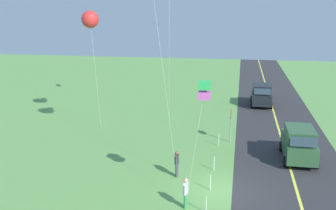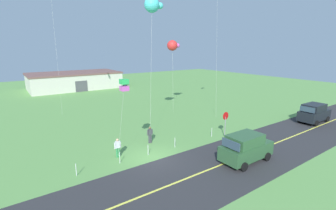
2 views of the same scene
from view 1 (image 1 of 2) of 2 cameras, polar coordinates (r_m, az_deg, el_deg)
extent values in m
cube|color=#60994C|center=(22.11, 8.07, -12.49)|extent=(120.00, 120.00, 0.10)
cube|color=#2D2D30|center=(22.33, 18.63, -12.70)|extent=(120.00, 7.00, 0.00)
cube|color=#E5E04C|center=(22.32, 18.63, -12.69)|extent=(120.00, 0.16, 0.00)
cube|color=#2D5633|center=(27.25, 18.61, -5.81)|extent=(4.40, 1.90, 1.10)
cube|color=#2D5633|center=(26.72, 18.83, -4.06)|extent=(2.73, 1.75, 0.80)
cube|color=#334756|center=(27.75, 18.53, -3.39)|extent=(0.10, 1.62, 0.64)
cube|color=#334756|center=(25.20, 19.31, -5.17)|extent=(0.10, 1.62, 0.60)
cylinder|color=black|center=(28.65, 16.27, -5.84)|extent=(0.68, 0.22, 0.68)
cylinder|color=black|center=(28.91, 20.03, -5.96)|extent=(0.68, 0.22, 0.68)
cylinder|color=black|center=(25.98, 16.83, -7.93)|extent=(0.68, 0.22, 0.68)
cylinder|color=black|center=(26.27, 20.98, -8.02)|extent=(0.68, 0.22, 0.68)
cube|color=black|center=(41.59, 13.53, 1.16)|extent=(4.40, 1.90, 1.10)
cube|color=black|center=(41.16, 13.61, 2.38)|extent=(2.73, 1.75, 0.80)
cube|color=#334756|center=(42.22, 13.55, 2.66)|extent=(0.10, 1.62, 0.64)
cube|color=#334756|center=(39.57, 13.72, 1.92)|extent=(0.10, 1.62, 0.60)
cylinder|color=black|center=(43.07, 12.15, 0.91)|extent=(0.68, 0.22, 0.68)
cylinder|color=black|center=(43.16, 14.67, 0.80)|extent=(0.68, 0.22, 0.68)
cylinder|color=black|center=(40.28, 12.22, 0.02)|extent=(0.68, 0.22, 0.68)
cylinder|color=black|center=(40.38, 14.91, -0.10)|extent=(0.68, 0.22, 0.68)
cylinder|color=gray|center=(29.47, 9.16, -3.46)|extent=(0.08, 0.08, 2.10)
cylinder|color=red|center=(29.16, 9.24, -1.34)|extent=(0.76, 0.04, 0.76)
cylinder|color=white|center=(29.16, 9.19, -1.34)|extent=(0.62, 0.01, 0.62)
cylinder|color=#3F3F47|center=(23.37, 1.27, -9.61)|extent=(0.16, 0.16, 0.82)
cylinder|color=#3F3F47|center=(23.53, 1.34, -9.44)|extent=(0.16, 0.16, 0.82)
cube|color=#3F3F47|center=(23.19, 1.31, -7.96)|extent=(0.36, 0.22, 0.56)
cylinder|color=#3F3F47|center=(22.99, 1.21, -8.29)|extent=(0.10, 0.10, 0.52)
cylinder|color=#3F3F47|center=(23.43, 1.41, -7.86)|extent=(0.10, 0.10, 0.52)
sphere|color=brown|center=(23.05, 1.32, -7.06)|extent=(0.22, 0.22, 0.22)
cylinder|color=#338C4C|center=(19.95, 2.55, -13.93)|extent=(0.16, 0.16, 0.82)
cylinder|color=#338C4C|center=(20.11, 2.62, -13.69)|extent=(0.16, 0.16, 0.82)
cube|color=silver|center=(19.72, 2.61, -12.03)|extent=(0.36, 0.22, 0.56)
cylinder|color=silver|center=(19.53, 2.50, -12.46)|extent=(0.10, 0.10, 0.52)
cylinder|color=silver|center=(19.96, 2.71, -11.86)|extent=(0.10, 0.10, 0.52)
sphere|color=#D8AD84|center=(19.56, 2.62, -11.00)|extent=(0.22, 0.22, 0.22)
cylinder|color=silver|center=(22.78, -0.74, 5.11)|extent=(1.64, 1.99, 12.51)
cylinder|color=silver|center=(19.13, 3.93, -6.72)|extent=(0.45, 0.80, 5.99)
cube|color=green|center=(18.43, 5.38, 2.94)|extent=(0.56, 0.56, 0.36)
cube|color=#D859BF|center=(18.53, 5.34, 1.42)|extent=(0.56, 0.56, 0.36)
cylinder|color=silver|center=(32.79, 0.18, 11.45)|extent=(1.00, 0.16, 16.73)
cylinder|color=silver|center=(32.56, -10.55, 4.34)|extent=(0.26, 0.66, 8.97)
sphere|color=red|center=(32.39, -11.37, 12.23)|extent=(1.40, 1.40, 1.40)
sphere|color=#D859BF|center=(33.22, -10.78, 12.29)|extent=(0.60, 0.60, 0.60)
cylinder|color=silver|center=(19.63, 5.61, -14.35)|extent=(0.05, 0.05, 0.90)
cylinder|color=silver|center=(21.88, 6.24, -11.27)|extent=(0.05, 0.05, 0.90)
cylinder|color=silver|center=(24.42, 6.78, -8.55)|extent=(0.05, 0.05, 0.90)
cylinder|color=silver|center=(28.72, 7.45, -5.11)|extent=(0.05, 0.05, 0.90)
camera|label=2|loc=(18.03, 64.85, 2.71)|focal=25.62mm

